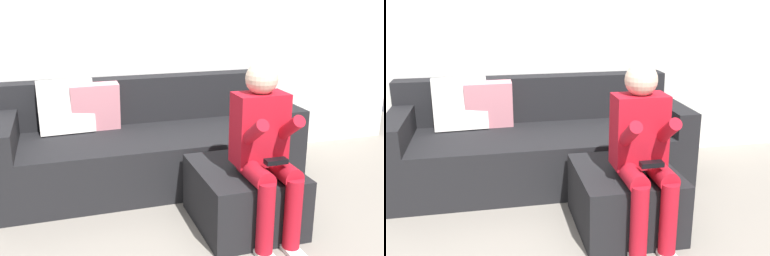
# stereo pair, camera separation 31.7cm
# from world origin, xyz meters

# --- Properties ---
(wall_back) EXTENTS (5.18, 0.10, 2.59)m
(wall_back) POSITION_xyz_m (0.00, 2.39, 1.30)
(wall_back) COLOR silver
(wall_back) RESTS_ON ground_plane
(couch_sectional) EXTENTS (2.43, 0.98, 0.89)m
(couch_sectional) POSITION_xyz_m (-0.21, 1.92, 0.31)
(couch_sectional) COLOR black
(couch_sectional) RESTS_ON ground_plane
(ottoman) EXTENTS (0.66, 0.74, 0.42)m
(ottoman) POSITION_xyz_m (0.28, 0.94, 0.21)
(ottoman) COLOR black
(ottoman) RESTS_ON ground_plane
(person_seated) EXTENTS (0.34, 0.60, 1.15)m
(person_seated) POSITION_xyz_m (0.33, 0.75, 0.64)
(person_seated) COLOR red
(person_seated) RESTS_ON ground_plane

